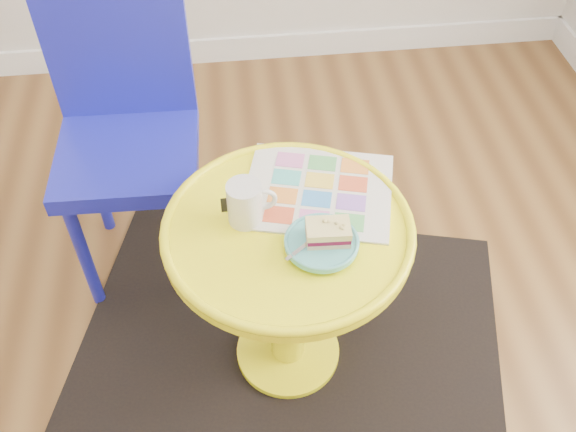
{
  "coord_description": "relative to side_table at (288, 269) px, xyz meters",
  "views": [
    {
      "loc": [
        0.32,
        -0.7,
        1.75
      ],
      "look_at": [
        0.45,
        0.35,
        0.63
      ],
      "focal_mm": 40.0,
      "sensor_mm": 36.0,
      "label": 1
    }
  ],
  "objects": [
    {
      "name": "fork",
      "position": [
        0.04,
        -0.08,
        0.19
      ],
      "size": [
        0.12,
        0.1,
        0.0
      ],
      "rotation": [
        0.0,
        0.0,
        -0.91
      ],
      "color": "silver",
      "rests_on": "plate"
    },
    {
      "name": "newspaper",
      "position": [
        0.09,
        0.11,
        0.17
      ],
      "size": [
        0.44,
        0.4,
        0.01
      ],
      "primitive_type": "cube",
      "rotation": [
        0.0,
        0.0,
        -0.26
      ],
      "color": "silver",
      "rests_on": "side_table"
    },
    {
      "name": "chair",
      "position": [
        -0.43,
        0.52,
        0.12
      ],
      "size": [
        0.43,
        0.43,
        0.94
      ],
      "rotation": [
        0.0,
        0.0,
        -0.03
      ],
      "color": "#1B1EB1",
      "rests_on": "ground"
    },
    {
      "name": "plate",
      "position": [
        0.07,
        -0.08,
        0.18
      ],
      "size": [
        0.18,
        0.18,
        0.02
      ],
      "color": "#53B1B0",
      "rests_on": "newspaper"
    },
    {
      "name": "mug",
      "position": [
        -0.1,
        0.04,
        0.23
      ],
      "size": [
        0.12,
        0.09,
        0.11
      ],
      "rotation": [
        0.0,
        0.0,
        0.02
      ],
      "color": "silver",
      "rests_on": "side_table"
    },
    {
      "name": "side_table",
      "position": [
        0.0,
        0.0,
        0.0
      ],
      "size": [
        0.62,
        0.62,
        0.59
      ],
      "color": "#FFF515",
      "rests_on": "ground"
    },
    {
      "name": "cake_slice",
      "position": [
        0.09,
        -0.07,
        0.21
      ],
      "size": [
        0.11,
        0.07,
        0.05
      ],
      "rotation": [
        0.0,
        0.0,
        -0.06
      ],
      "color": "#D3BC8C",
      "rests_on": "plate"
    },
    {
      "name": "rug",
      "position": [
        0.0,
        0.0,
        -0.42
      ],
      "size": [
        1.53,
        1.39,
        0.01
      ],
      "primitive_type": "cube",
      "rotation": [
        0.0,
        0.0,
        -0.25
      ],
      "color": "black",
      "rests_on": "ground"
    }
  ]
}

